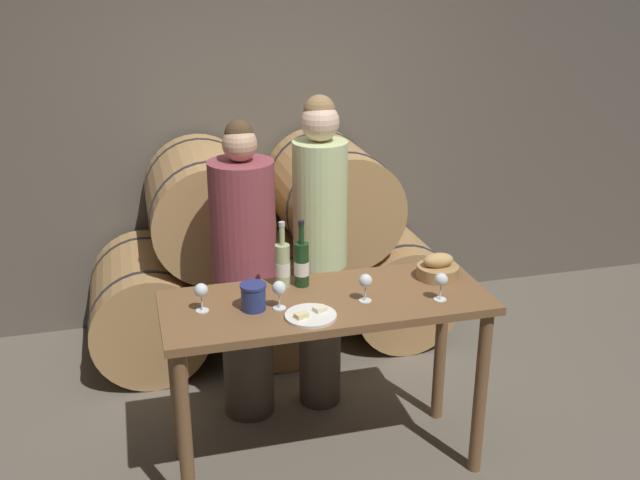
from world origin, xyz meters
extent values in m
plane|color=#665E51|center=(0.00, 0.00, 0.00)|extent=(10.00, 10.00, 0.00)
cube|color=#60594F|center=(0.00, 1.91, 1.60)|extent=(10.00, 0.12, 3.20)
cylinder|color=tan|center=(-0.80, 1.34, 0.35)|extent=(0.70, 0.88, 0.70)
cylinder|color=#2D2D33|center=(-0.80, 1.06, 0.35)|extent=(0.72, 0.02, 0.72)
cylinder|color=#2D2D33|center=(-0.80, 1.63, 0.35)|extent=(0.72, 0.02, 0.72)
cylinder|color=tan|center=(0.00, 1.34, 0.35)|extent=(0.70, 0.88, 0.70)
cylinder|color=#2D2D33|center=(0.00, 1.06, 0.35)|extent=(0.72, 0.02, 0.72)
cylinder|color=#2D2D33|center=(0.00, 1.63, 0.35)|extent=(0.72, 0.02, 0.72)
cylinder|color=tan|center=(0.80, 1.34, 0.35)|extent=(0.70, 0.88, 0.70)
cylinder|color=#2D2D33|center=(0.80, 1.06, 0.35)|extent=(0.72, 0.02, 0.72)
cylinder|color=#2D2D33|center=(0.80, 1.63, 0.35)|extent=(0.72, 0.02, 0.72)
cylinder|color=tan|center=(-0.40, 1.34, 0.98)|extent=(0.70, 0.88, 0.70)
cylinder|color=#2D2D33|center=(-0.40, 1.06, 0.98)|extent=(0.72, 0.02, 0.72)
cylinder|color=#2D2D33|center=(-0.40, 1.63, 0.98)|extent=(0.72, 0.02, 0.72)
cylinder|color=tan|center=(0.40, 1.34, 0.98)|extent=(0.70, 0.88, 0.70)
cylinder|color=#2D2D33|center=(0.40, 1.06, 0.98)|extent=(0.72, 0.02, 0.72)
cylinder|color=#2D2D33|center=(0.40, 1.63, 0.98)|extent=(0.72, 0.02, 0.72)
cylinder|color=brown|center=(-0.71, -0.24, 0.44)|extent=(0.06, 0.06, 0.89)
cylinder|color=brown|center=(0.71, -0.24, 0.44)|extent=(0.06, 0.06, 0.89)
cylinder|color=brown|center=(-0.71, 0.24, 0.44)|extent=(0.06, 0.06, 0.89)
cylinder|color=brown|center=(0.71, 0.24, 0.44)|extent=(0.06, 0.06, 0.89)
cube|color=brown|center=(0.00, 0.00, 0.91)|extent=(1.54, 0.60, 0.04)
cylinder|color=#4C4238|center=(-0.29, 0.57, 0.41)|extent=(0.28, 0.28, 0.81)
cylinder|color=#8C3D47|center=(-0.29, 0.57, 1.14)|extent=(0.34, 0.34, 0.65)
sphere|color=tan|center=(-0.29, 0.57, 1.55)|extent=(0.18, 0.18, 0.18)
sphere|color=#47331E|center=(-0.29, 0.58, 1.60)|extent=(0.15, 0.15, 0.15)
cylinder|color=#4C4238|center=(0.12, 0.57, 0.43)|extent=(0.24, 0.24, 0.86)
cylinder|color=beige|center=(0.12, 0.57, 1.20)|extent=(0.29, 0.29, 0.68)
sphere|color=beige|center=(0.12, 0.57, 1.64)|extent=(0.20, 0.20, 0.20)
sphere|color=olive|center=(0.12, 0.58, 1.69)|extent=(0.16, 0.16, 0.16)
cylinder|color=#193819|center=(-0.08, 0.18, 1.04)|extent=(0.07, 0.07, 0.22)
cylinder|color=#193819|center=(-0.08, 0.18, 1.19)|extent=(0.03, 0.03, 0.09)
cylinder|color=black|center=(-0.08, 0.18, 1.25)|extent=(0.03, 0.03, 0.02)
cylinder|color=white|center=(-0.08, 0.18, 1.02)|extent=(0.07, 0.07, 0.07)
cylinder|color=#ADBC7F|center=(-0.17, 0.19, 1.03)|extent=(0.07, 0.07, 0.21)
cylinder|color=#ADBC7F|center=(-0.17, 0.19, 1.19)|extent=(0.03, 0.03, 0.09)
cylinder|color=#B7B7BC|center=(-0.17, 0.19, 1.24)|extent=(0.03, 0.03, 0.02)
cylinder|color=white|center=(-0.17, 0.19, 1.02)|extent=(0.07, 0.07, 0.07)
cylinder|color=navy|center=(-0.35, -0.02, 0.99)|extent=(0.11, 0.11, 0.12)
cylinder|color=navy|center=(-0.35, -0.02, 1.04)|extent=(0.12, 0.12, 0.01)
cylinder|color=#A87F4C|center=(0.60, 0.09, 0.96)|extent=(0.21, 0.21, 0.06)
ellipsoid|color=tan|center=(0.60, 0.09, 1.02)|extent=(0.16, 0.09, 0.07)
cylinder|color=white|center=(-0.12, -0.16, 0.93)|extent=(0.23, 0.23, 0.01)
cube|color=beige|center=(-0.07, -0.14, 0.95)|extent=(0.07, 0.06, 0.02)
cube|color=beige|center=(-0.17, -0.18, 0.95)|extent=(0.07, 0.06, 0.02)
cylinder|color=white|center=(-0.58, 0.02, 0.93)|extent=(0.06, 0.06, 0.00)
cylinder|color=white|center=(-0.58, 0.02, 0.97)|extent=(0.01, 0.01, 0.07)
sphere|color=white|center=(-0.58, 0.02, 1.03)|extent=(0.06, 0.06, 0.06)
cylinder|color=white|center=(-0.23, -0.04, 0.93)|extent=(0.06, 0.06, 0.00)
cylinder|color=white|center=(-0.23, -0.04, 0.97)|extent=(0.01, 0.01, 0.07)
sphere|color=white|center=(-0.23, -0.04, 1.03)|extent=(0.06, 0.06, 0.06)
cylinder|color=white|center=(0.17, -0.07, 0.93)|extent=(0.06, 0.06, 0.00)
cylinder|color=white|center=(0.17, -0.07, 0.97)|extent=(0.01, 0.01, 0.07)
sphere|color=white|center=(0.17, -0.07, 1.03)|extent=(0.06, 0.06, 0.06)
cylinder|color=white|center=(0.51, -0.15, 0.93)|extent=(0.06, 0.06, 0.00)
cylinder|color=white|center=(0.51, -0.15, 0.97)|extent=(0.01, 0.01, 0.07)
sphere|color=white|center=(0.51, -0.15, 1.03)|extent=(0.06, 0.06, 0.06)
camera|label=1|loc=(-0.84, -3.04, 2.44)|focal=42.00mm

